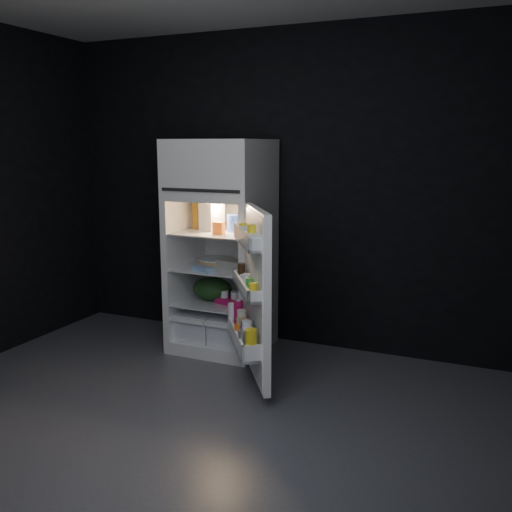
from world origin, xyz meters
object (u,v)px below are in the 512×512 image
at_px(refrigerator, 223,239).
at_px(fridge_door, 252,297).
at_px(egg_carton, 234,265).
at_px(yogurt_tray, 231,301).
at_px(milk_jug, 212,216).

distance_m(refrigerator, fridge_door, 0.94).
height_order(refrigerator, egg_carton, refrigerator).
xyz_separation_m(fridge_door, yogurt_tray, (-0.46, 0.58, -0.23)).
height_order(fridge_door, egg_carton, fridge_door).
relative_size(milk_jug, yogurt_tray, 0.96).
relative_size(refrigerator, egg_carton, 5.79).
bearing_deg(egg_carton, yogurt_tray, -154.88).
bearing_deg(fridge_door, refrigerator, 130.37).
relative_size(fridge_door, milk_jug, 5.08).
bearing_deg(egg_carton, milk_jug, -178.47).
bearing_deg(fridge_door, yogurt_tray, 128.39).
xyz_separation_m(refrigerator, milk_jug, (-0.08, -0.04, 0.19)).
bearing_deg(yogurt_tray, milk_jug, 176.81).
bearing_deg(fridge_door, milk_jug, 135.75).
distance_m(milk_jug, egg_carton, 0.46).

